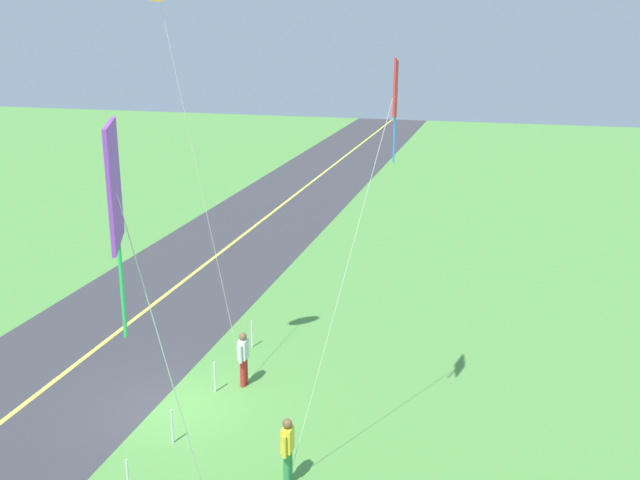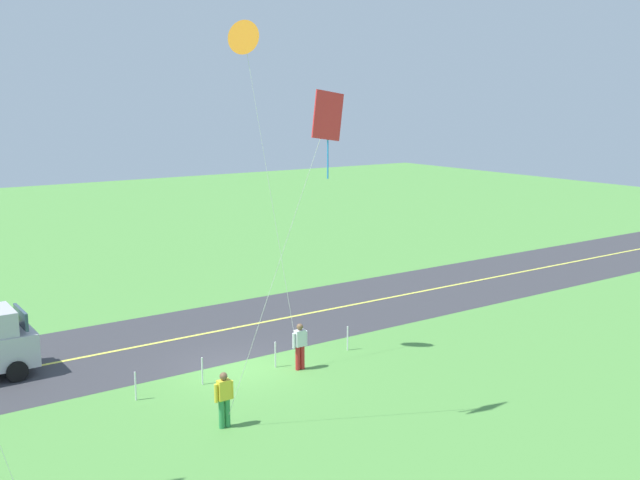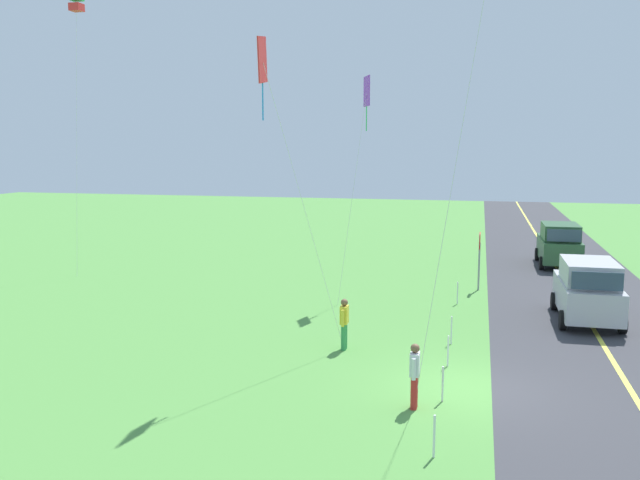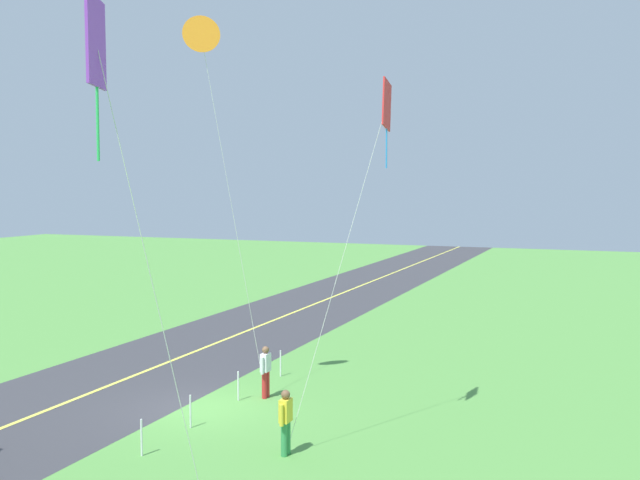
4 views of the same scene
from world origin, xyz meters
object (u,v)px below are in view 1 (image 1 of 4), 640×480
person_adult_companion (288,449)px  kite_yellow_high (117,200)px  person_adult_near (243,357)px  kite_blue_mid (394,96)px

person_adult_companion → kite_yellow_high: 10.60m
person_adult_near → kite_blue_mid: size_ratio=0.17×
person_adult_near → kite_blue_mid: bearing=0.3°
kite_yellow_high → person_adult_near: bearing=-164.6°
kite_yellow_high → kite_blue_mid: bearing=173.3°
person_adult_companion → kite_blue_mid: size_ratio=0.17×
person_adult_near → kite_blue_mid: (2.01, 4.37, 7.52)m
kite_blue_mid → person_adult_companion: bearing=-39.8°
person_adult_near → kite_blue_mid: 8.92m
kite_blue_mid → kite_yellow_high: bearing=-6.7°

